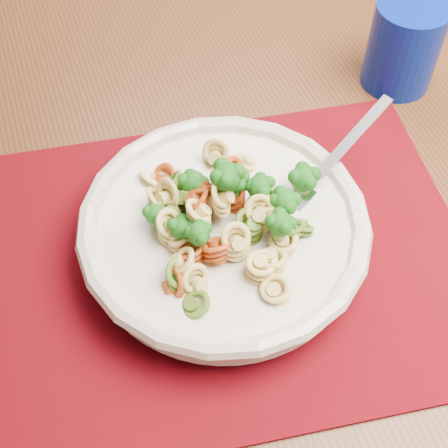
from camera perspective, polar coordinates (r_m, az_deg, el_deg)
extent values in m
cube|color=#472717|center=(1.48, 12.11, -10.65)|extent=(4.00, 4.00, 0.01)
cube|color=#512B17|center=(0.71, -0.12, 4.61)|extent=(1.45, 1.03, 0.04)
cube|color=#512B17|center=(1.46, 18.41, 10.86)|extent=(0.08, 0.08, 0.75)
cube|color=#530308|center=(0.62, 0.50, -3.05)|extent=(0.48, 0.37, 0.00)
cylinder|color=beige|center=(0.62, 0.00, -1.92)|extent=(0.12, 0.12, 0.01)
cylinder|color=beige|center=(0.60, 0.00, -0.83)|extent=(0.26, 0.26, 0.03)
torus|color=beige|center=(0.59, 0.00, 0.09)|extent=(0.28, 0.28, 0.02)
cylinder|color=navy|center=(0.79, 16.11, 15.41)|extent=(0.08, 0.08, 0.11)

